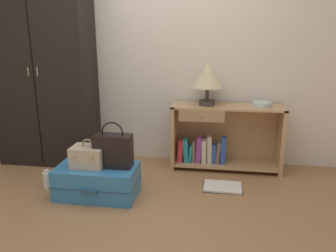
{
  "coord_description": "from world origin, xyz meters",
  "views": [
    {
      "loc": [
        0.68,
        -2.16,
        1.42
      ],
      "look_at": [
        0.22,
        0.9,
        0.55
      ],
      "focal_mm": 35.33,
      "sensor_mm": 36.0,
      "label": 1
    }
  ],
  "objects_px": {
    "open_book_on_floor": "(223,187)",
    "bottle": "(48,180)",
    "wardrobe": "(45,69)",
    "train_case": "(88,156)",
    "bookshelf": "(220,138)",
    "table_lamp": "(208,76)",
    "suitcase_large": "(97,181)",
    "bowl": "(262,104)",
    "handbag": "(113,150)"
  },
  "relations": [
    {
      "from": "bottle",
      "to": "wardrobe",
      "type": "bearing_deg",
      "value": 113.46
    },
    {
      "from": "bowl",
      "to": "handbag",
      "type": "xyz_separation_m",
      "value": [
        -1.34,
        -0.8,
        -0.29
      ]
    },
    {
      "from": "wardrobe",
      "to": "bookshelf",
      "type": "relative_size",
      "value": 1.81
    },
    {
      "from": "bookshelf",
      "to": "train_case",
      "type": "height_order",
      "value": "bookshelf"
    },
    {
      "from": "wardrobe",
      "to": "bottle",
      "type": "distance_m",
      "value": 1.22
    },
    {
      "from": "bowl",
      "to": "suitcase_large",
      "type": "relative_size",
      "value": 0.26
    },
    {
      "from": "bowl",
      "to": "bottle",
      "type": "bearing_deg",
      "value": -159.47
    },
    {
      "from": "bookshelf",
      "to": "suitcase_large",
      "type": "xyz_separation_m",
      "value": [
        -1.09,
        -0.83,
        -0.2
      ]
    },
    {
      "from": "bowl",
      "to": "handbag",
      "type": "distance_m",
      "value": 1.58
    },
    {
      "from": "bottle",
      "to": "open_book_on_floor",
      "type": "relative_size",
      "value": 0.48
    },
    {
      "from": "train_case",
      "to": "open_book_on_floor",
      "type": "distance_m",
      "value": 1.28
    },
    {
      "from": "bookshelf",
      "to": "bowl",
      "type": "relative_size",
      "value": 6.1
    },
    {
      "from": "suitcase_large",
      "to": "open_book_on_floor",
      "type": "distance_m",
      "value": 1.17
    },
    {
      "from": "table_lamp",
      "to": "bookshelf",
      "type": "bearing_deg",
      "value": 7.47
    },
    {
      "from": "handbag",
      "to": "train_case",
      "type": "bearing_deg",
      "value": -171.99
    },
    {
      "from": "handbag",
      "to": "open_book_on_floor",
      "type": "bearing_deg",
      "value": 16.65
    },
    {
      "from": "wardrobe",
      "to": "bookshelf",
      "type": "bearing_deg",
      "value": 1.84
    },
    {
      "from": "table_lamp",
      "to": "train_case",
      "type": "distance_m",
      "value": 1.43
    },
    {
      "from": "table_lamp",
      "to": "handbag",
      "type": "bearing_deg",
      "value": -135.05
    },
    {
      "from": "wardrobe",
      "to": "suitcase_large",
      "type": "bearing_deg",
      "value": -42.9
    },
    {
      "from": "wardrobe",
      "to": "table_lamp",
      "type": "xyz_separation_m",
      "value": [
        1.75,
        0.04,
        -0.05
      ]
    },
    {
      "from": "bookshelf",
      "to": "bottle",
      "type": "distance_m",
      "value": 1.79
    },
    {
      "from": "suitcase_large",
      "to": "bowl",
      "type": "bearing_deg",
      "value": 29.01
    },
    {
      "from": "wardrobe",
      "to": "table_lamp",
      "type": "distance_m",
      "value": 1.75
    },
    {
      "from": "wardrobe",
      "to": "handbag",
      "type": "bearing_deg",
      "value": -37.13
    },
    {
      "from": "suitcase_large",
      "to": "bottle",
      "type": "height_order",
      "value": "suitcase_large"
    },
    {
      "from": "bowl",
      "to": "wardrobe",
      "type": "bearing_deg",
      "value": -178.5
    },
    {
      "from": "bookshelf",
      "to": "wardrobe",
      "type": "bearing_deg",
      "value": -178.16
    },
    {
      "from": "handbag",
      "to": "bowl",
      "type": "bearing_deg",
      "value": 30.81
    },
    {
      "from": "bookshelf",
      "to": "train_case",
      "type": "xyz_separation_m",
      "value": [
        -1.15,
        -0.83,
        0.04
      ]
    },
    {
      "from": "bookshelf",
      "to": "table_lamp",
      "type": "xyz_separation_m",
      "value": [
        -0.16,
        -0.02,
        0.66
      ]
    },
    {
      "from": "train_case",
      "to": "wardrobe",
      "type": "bearing_deg",
      "value": 134.53
    },
    {
      "from": "bookshelf",
      "to": "bowl",
      "type": "xyz_separation_m",
      "value": [
        0.4,
        -0.0,
        0.38
      ]
    },
    {
      "from": "table_lamp",
      "to": "open_book_on_floor",
      "type": "xyz_separation_m",
      "value": [
        0.19,
        -0.49,
        -0.99
      ]
    },
    {
      "from": "bookshelf",
      "to": "table_lamp",
      "type": "relative_size",
      "value": 2.58
    },
    {
      "from": "handbag",
      "to": "open_book_on_floor",
      "type": "relative_size",
      "value": 1.09
    },
    {
      "from": "open_book_on_floor",
      "to": "handbag",
      "type": "bearing_deg",
      "value": -163.35
    },
    {
      "from": "bowl",
      "to": "train_case",
      "type": "height_order",
      "value": "bowl"
    },
    {
      "from": "bookshelf",
      "to": "suitcase_large",
      "type": "height_order",
      "value": "bookshelf"
    },
    {
      "from": "bowl",
      "to": "handbag",
      "type": "bearing_deg",
      "value": -149.19
    },
    {
      "from": "table_lamp",
      "to": "bottle",
      "type": "height_order",
      "value": "table_lamp"
    },
    {
      "from": "bowl",
      "to": "suitcase_large",
      "type": "distance_m",
      "value": 1.8
    },
    {
      "from": "wardrobe",
      "to": "bowl",
      "type": "xyz_separation_m",
      "value": [
        2.31,
        0.06,
        -0.33
      ]
    },
    {
      "from": "suitcase_large",
      "to": "open_book_on_floor",
      "type": "xyz_separation_m",
      "value": [
        1.12,
        0.32,
        -0.13
      ]
    },
    {
      "from": "bookshelf",
      "to": "open_book_on_floor",
      "type": "distance_m",
      "value": 0.61
    },
    {
      "from": "bookshelf",
      "to": "bowl",
      "type": "height_order",
      "value": "bowl"
    },
    {
      "from": "table_lamp",
      "to": "train_case",
      "type": "xyz_separation_m",
      "value": [
        -1.0,
        -0.81,
        -0.62
      ]
    },
    {
      "from": "wardrobe",
      "to": "suitcase_large",
      "type": "height_order",
      "value": "wardrobe"
    },
    {
      "from": "open_book_on_floor",
      "to": "bottle",
      "type": "bearing_deg",
      "value": -171.52
    },
    {
      "from": "handbag",
      "to": "bottle",
      "type": "height_order",
      "value": "handbag"
    }
  ]
}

